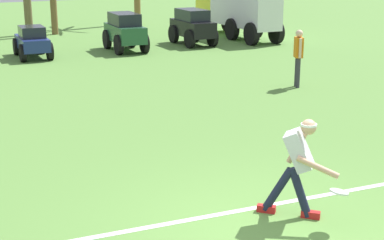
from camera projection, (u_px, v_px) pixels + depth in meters
ground_plane at (268, 232)px, 7.71m from camera, size 80.00×80.00×0.00m
field_line_paint at (238, 211)px, 8.34m from camera, size 21.68×2.09×0.01m
frisbee_thrower at (298, 162)px, 7.98m from camera, size 0.71×0.99×1.41m
frisbee_in_flight at (339, 192)px, 7.70m from camera, size 0.26×0.26×0.07m
teammate_near_sideline at (298, 53)px, 15.84m from camera, size 0.33×0.47×1.56m
parked_car_slot_d at (32, 41)px, 20.48m from camera, size 1.23×2.26×1.10m
parked_car_slot_e at (125, 31)px, 21.87m from camera, size 1.34×2.42×1.40m
parked_car_slot_f at (192, 26)px, 23.34m from camera, size 1.27×2.39×1.40m
box_truck at (238, 9)px, 25.22m from camera, size 1.72×5.97×2.20m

